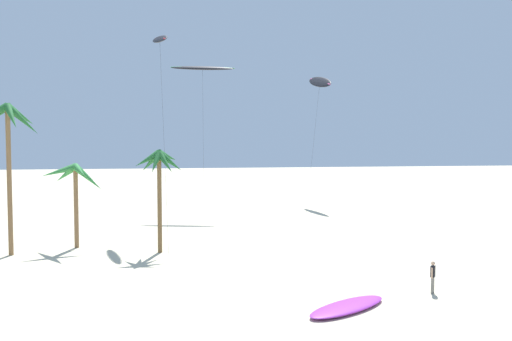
{
  "coord_description": "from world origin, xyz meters",
  "views": [
    {
      "loc": [
        -3.78,
        -3.3,
        8.02
      ],
      "look_at": [
        0.13,
        20.97,
        6.62
      ],
      "focal_mm": 37.75,
      "sensor_mm": 36.0,
      "label": 1
    }
  ],
  "objects_px": {
    "flying_kite_1": "(320,82)",
    "flying_kite_2": "(202,68)",
    "palm_tree_3": "(76,178)",
    "grounded_kite_0": "(348,306)",
    "palm_tree_4": "(159,167)",
    "flying_kite_3": "(160,39)",
    "person_foreground_walker": "(433,276)",
    "palm_tree_1": "(8,130)"
  },
  "relations": [
    {
      "from": "flying_kite_1",
      "to": "grounded_kite_0",
      "type": "xyz_separation_m",
      "value": [
        -10.48,
        -41.96,
        -15.17
      ]
    },
    {
      "from": "palm_tree_4",
      "to": "palm_tree_1",
      "type": "bearing_deg",
      "value": 176.03
    },
    {
      "from": "palm_tree_1",
      "to": "palm_tree_4",
      "type": "relative_size",
      "value": 1.44
    },
    {
      "from": "flying_kite_1",
      "to": "flying_kite_2",
      "type": "xyz_separation_m",
      "value": [
        -15.1,
        -6.5,
        0.55
      ]
    },
    {
      "from": "palm_tree_1",
      "to": "palm_tree_3",
      "type": "relative_size",
      "value": 1.68
    },
    {
      "from": "flying_kite_1",
      "to": "flying_kite_2",
      "type": "height_order",
      "value": "flying_kite_1"
    },
    {
      "from": "palm_tree_1",
      "to": "person_foreground_walker",
      "type": "bearing_deg",
      "value": -28.77
    },
    {
      "from": "grounded_kite_0",
      "to": "person_foreground_walker",
      "type": "bearing_deg",
      "value": 19.49
    },
    {
      "from": "flying_kite_2",
      "to": "person_foreground_walker",
      "type": "relative_size",
      "value": 9.58
    },
    {
      "from": "flying_kite_2",
      "to": "person_foreground_walker",
      "type": "height_order",
      "value": "flying_kite_2"
    },
    {
      "from": "palm_tree_4",
      "to": "flying_kite_1",
      "type": "xyz_separation_m",
      "value": [
        19.46,
        27.37,
        9.2
      ]
    },
    {
      "from": "palm_tree_3",
      "to": "flying_kite_1",
      "type": "xyz_separation_m",
      "value": [
        25.62,
        24.71,
        10.14
      ]
    },
    {
      "from": "flying_kite_2",
      "to": "flying_kite_3",
      "type": "bearing_deg",
      "value": -109.84
    },
    {
      "from": "flying_kite_3",
      "to": "flying_kite_1",
      "type": "bearing_deg",
      "value": 43.73
    },
    {
      "from": "palm_tree_3",
      "to": "flying_kite_2",
      "type": "xyz_separation_m",
      "value": [
        10.52,
        18.22,
        10.69
      ]
    },
    {
      "from": "flying_kite_3",
      "to": "grounded_kite_0",
      "type": "bearing_deg",
      "value": -68.89
    },
    {
      "from": "grounded_kite_0",
      "to": "flying_kite_3",
      "type": "bearing_deg",
      "value": 111.11
    },
    {
      "from": "palm_tree_1",
      "to": "flying_kite_1",
      "type": "height_order",
      "value": "flying_kite_1"
    },
    {
      "from": "flying_kite_1",
      "to": "person_foreground_walker",
      "type": "height_order",
      "value": "flying_kite_1"
    },
    {
      "from": "palm_tree_1",
      "to": "flying_kite_2",
      "type": "distance_m",
      "value": 25.9
    },
    {
      "from": "person_foreground_walker",
      "to": "flying_kite_3",
      "type": "bearing_deg",
      "value": 123.61
    },
    {
      "from": "flying_kite_2",
      "to": "flying_kite_3",
      "type": "distance_m",
      "value": 12.93
    },
    {
      "from": "palm_tree_4",
      "to": "flying_kite_2",
      "type": "bearing_deg",
      "value": 78.2
    },
    {
      "from": "palm_tree_3",
      "to": "flying_kite_3",
      "type": "xyz_separation_m",
      "value": [
        6.14,
        6.07,
        11.47
      ]
    },
    {
      "from": "palm_tree_4",
      "to": "flying_kite_2",
      "type": "xyz_separation_m",
      "value": [
        4.36,
        20.87,
        9.75
      ]
    },
    {
      "from": "palm_tree_4",
      "to": "flying_kite_3",
      "type": "xyz_separation_m",
      "value": [
        -0.02,
        8.73,
        10.53
      ]
    },
    {
      "from": "grounded_kite_0",
      "to": "person_foreground_walker",
      "type": "height_order",
      "value": "person_foreground_walker"
    },
    {
      "from": "palm_tree_1",
      "to": "flying_kite_3",
      "type": "distance_m",
      "value": 15.22
    },
    {
      "from": "palm_tree_3",
      "to": "person_foreground_walker",
      "type": "distance_m",
      "value": 25.9
    },
    {
      "from": "palm_tree_3",
      "to": "flying_kite_2",
      "type": "height_order",
      "value": "flying_kite_2"
    },
    {
      "from": "flying_kite_2",
      "to": "flying_kite_3",
      "type": "relative_size",
      "value": 0.93
    },
    {
      "from": "palm_tree_4",
      "to": "flying_kite_1",
      "type": "bearing_deg",
      "value": 54.58
    },
    {
      "from": "flying_kite_1",
      "to": "grounded_kite_0",
      "type": "bearing_deg",
      "value": -104.03
    },
    {
      "from": "person_foreground_walker",
      "to": "flying_kite_2",
      "type": "bearing_deg",
      "value": 106.39
    },
    {
      "from": "flying_kite_2",
      "to": "palm_tree_1",
      "type": "bearing_deg",
      "value": -125.9
    },
    {
      "from": "palm_tree_1",
      "to": "palm_tree_3",
      "type": "xyz_separation_m",
      "value": [
        4.08,
        1.94,
        -3.53
      ]
    },
    {
      "from": "palm_tree_1",
      "to": "palm_tree_4",
      "type": "distance_m",
      "value": 10.58
    },
    {
      "from": "palm_tree_4",
      "to": "grounded_kite_0",
      "type": "xyz_separation_m",
      "value": [
        8.98,
        -14.59,
        -5.97
      ]
    },
    {
      "from": "flying_kite_1",
      "to": "flying_kite_3",
      "type": "distance_m",
      "value": 27.0
    },
    {
      "from": "palm_tree_3",
      "to": "grounded_kite_0",
      "type": "xyz_separation_m",
      "value": [
        15.14,
        -17.25,
        -5.03
      ]
    },
    {
      "from": "palm_tree_4",
      "to": "person_foreground_walker",
      "type": "distance_m",
      "value": 19.8
    },
    {
      "from": "flying_kite_1",
      "to": "grounded_kite_0",
      "type": "distance_m",
      "value": 45.83
    }
  ]
}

